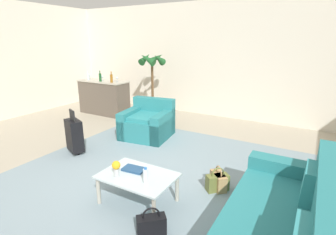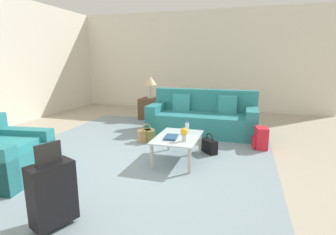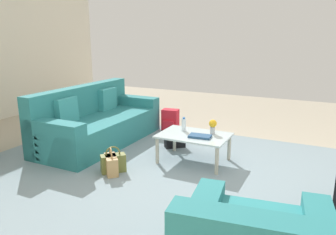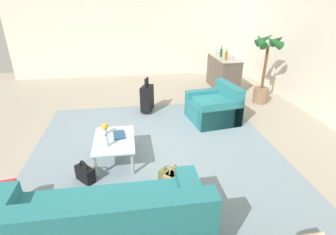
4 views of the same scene
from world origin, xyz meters
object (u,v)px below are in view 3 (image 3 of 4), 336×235
(handbag_olive, at_px, (113,163))
(backpack_red, at_px, (170,120))
(handbag_tan, at_px, (111,164))
(water_bottle, at_px, (184,125))
(flower_vase, at_px, (213,125))
(coffee_table_book, at_px, (200,136))
(handbag_black, at_px, (175,140))
(couch, at_px, (96,124))
(coffee_table, at_px, (194,138))

(handbag_olive, height_order, backpack_red, backpack_red)
(handbag_olive, bearing_deg, backpack_red, -84.83)
(handbag_olive, bearing_deg, handbag_tan, 96.21)
(water_bottle, xyz_separation_m, flower_vase, (-0.42, -0.05, 0.03))
(coffee_table_book, relative_size, handbag_olive, 0.83)
(handbag_black, xyz_separation_m, handbag_tan, (0.31, 1.29, 0.00))
(handbag_black, xyz_separation_m, backpack_red, (0.50, -0.86, 0.06))
(handbag_olive, distance_m, handbag_black, 1.28)
(coffee_table_book, height_order, flower_vase, flower_vase)
(couch, bearing_deg, backpack_red, -124.10)
(flower_vase, distance_m, handbag_olive, 1.46)
(couch, distance_m, flower_vase, 2.04)
(coffee_table, xyz_separation_m, coffee_table_book, (-0.12, 0.08, 0.07))
(water_bottle, distance_m, coffee_table_book, 0.38)
(backpack_red, bearing_deg, coffee_table_book, 129.24)
(water_bottle, height_order, handbag_olive, water_bottle)
(couch, relative_size, handbag_olive, 6.42)
(water_bottle, bearing_deg, coffee_table, 153.43)
(couch, distance_m, handbag_black, 1.36)
(flower_vase, relative_size, handbag_tan, 0.57)
(couch, distance_m, backpack_red, 1.44)
(coffee_table_book, bearing_deg, water_bottle, -35.10)
(couch, distance_m, coffee_table, 1.81)
(water_bottle, relative_size, handbag_tan, 0.57)
(coffee_table, height_order, backpack_red, coffee_table)
(handbag_olive, bearing_deg, flower_vase, -137.16)
(coffee_table, height_order, handbag_olive, coffee_table)
(coffee_table, distance_m, coffee_table_book, 0.16)
(handbag_olive, bearing_deg, handbag_black, -104.13)
(coffee_table, bearing_deg, water_bottle, -26.57)
(flower_vase, relative_size, handbag_black, 0.57)
(handbag_black, bearing_deg, water_bottle, 131.74)
(coffee_table_book, bearing_deg, handbag_tan, 34.36)
(coffee_table_book, distance_m, handbag_olive, 1.21)
(water_bottle, distance_m, flower_vase, 0.42)
(coffee_table, relative_size, backpack_red, 2.41)
(handbag_olive, relative_size, handbag_black, 1.00)
(couch, height_order, flower_vase, couch)
(coffee_table, height_order, coffee_table_book, coffee_table_book)
(coffee_table_book, relative_size, handbag_tan, 0.83)
(couch, relative_size, handbag_tan, 6.42)
(coffee_table, bearing_deg, coffee_table_book, 146.31)
(flower_vase, relative_size, handbag_olive, 0.57)
(coffee_table, bearing_deg, backpack_red, -52.25)
(water_bottle, xyz_separation_m, handbag_tan, (0.60, 0.96, -0.37))
(flower_vase, height_order, handbag_black, flower_vase)
(water_bottle, distance_m, backpack_red, 1.47)
(coffee_table_book, bearing_deg, handbag_black, -45.48)
(handbag_olive, relative_size, backpack_red, 0.89)
(handbag_olive, bearing_deg, coffee_table, -135.17)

